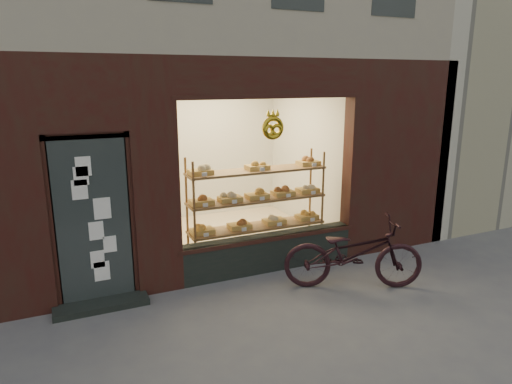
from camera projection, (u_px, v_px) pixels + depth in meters
name	position (u px, v px, depth m)	size (l,w,h in m)	color
ground	(317.00, 349.00, 4.88)	(90.00, 90.00, 0.00)	#535359
display_shelf	(257.00, 209.00, 7.11)	(2.20, 0.45, 1.70)	brown
bicycle	(353.00, 253.00, 6.23)	(0.66, 1.89, 0.99)	black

